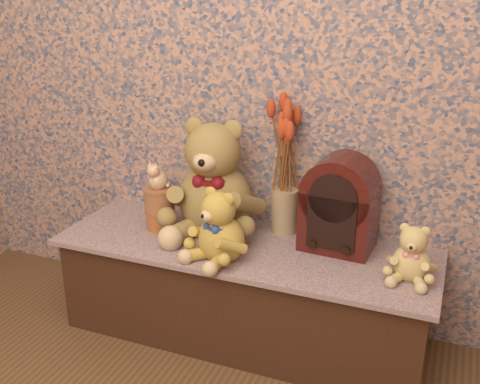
% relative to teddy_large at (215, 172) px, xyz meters
% --- Properties ---
extents(display_shelf, '(1.51, 0.52, 0.41)m').
position_rel_teddy_large_xyz_m(display_shelf, '(0.16, -0.09, -0.46)').
color(display_shelf, '#374B72').
rests_on(display_shelf, ground).
extents(teddy_large, '(0.45, 0.52, 0.51)m').
position_rel_teddy_large_xyz_m(teddy_large, '(0.00, 0.00, 0.00)').
color(teddy_large, olive).
rests_on(teddy_large, display_shelf).
extents(teddy_medium, '(0.32, 0.35, 0.30)m').
position_rel_teddy_large_xyz_m(teddy_medium, '(0.12, -0.23, -0.11)').
color(teddy_medium, '#B49132').
rests_on(teddy_medium, display_shelf).
extents(teddy_small, '(0.18, 0.22, 0.22)m').
position_rel_teddy_large_xyz_m(teddy_small, '(0.80, -0.12, -0.15)').
color(teddy_small, tan).
rests_on(teddy_small, display_shelf).
extents(cathedral_radio, '(0.28, 0.21, 0.37)m').
position_rel_teddy_large_xyz_m(cathedral_radio, '(0.51, 0.03, -0.07)').
color(cathedral_radio, '#380F0A').
rests_on(cathedral_radio, display_shelf).
extents(ceramic_vase, '(0.14, 0.14, 0.19)m').
position_rel_teddy_large_xyz_m(ceramic_vase, '(0.27, 0.09, -0.16)').
color(ceramic_vase, tan).
rests_on(ceramic_vase, display_shelf).
extents(dried_stalks, '(0.26, 0.26, 0.47)m').
position_rel_teddy_large_xyz_m(dried_stalks, '(0.27, 0.09, 0.16)').
color(dried_stalks, '#BE3F1E').
rests_on(dried_stalks, ceramic_vase).
extents(biscuit_tin_lower, '(0.14, 0.14, 0.08)m').
position_rel_teddy_large_xyz_m(biscuit_tin_lower, '(-0.22, -0.07, -0.21)').
color(biscuit_tin_lower, gold).
rests_on(biscuit_tin_lower, display_shelf).
extents(biscuit_tin_upper, '(0.14, 0.14, 0.10)m').
position_rel_teddy_large_xyz_m(biscuit_tin_upper, '(-0.22, -0.07, -0.12)').
color(biscuit_tin_upper, tan).
rests_on(biscuit_tin_upper, biscuit_tin_lower).
extents(cat_figurine, '(0.10, 0.11, 0.12)m').
position_rel_teddy_large_xyz_m(cat_figurine, '(-0.22, -0.07, -0.01)').
color(cat_figurine, silver).
rests_on(cat_figurine, biscuit_tin_upper).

